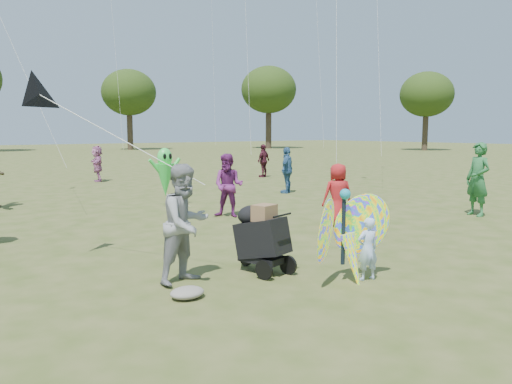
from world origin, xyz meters
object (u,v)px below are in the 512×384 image
Objects in this scene: crowd_e at (229,186)px; crowd_h at (264,161)px; alien_kite at (165,174)px; butterfly_kite at (347,238)px; crowd_f at (478,179)px; child_girl at (368,249)px; crowd_c at (287,170)px; crowd_a at (338,195)px; jogging_stroller at (261,234)px; crowd_j at (97,164)px; adult_man at (186,224)px.

crowd_h is at bearing 99.27° from crowd_e.
butterfly_kite is at bearing -98.62° from alien_kite.
alien_kite is (-8.16, -5.76, 0.18)m from crowd_h.
crowd_h is (2.30, 12.09, -0.17)m from crowd_f.
crowd_c is at bearing -108.29° from child_girl.
butterfly_kite is at bearing 68.24° from crowd_a.
butterfly_kite is at bearing -55.29° from crowd_e.
jogging_stroller is 0.64× the size of butterfly_kite.
child_girl is 0.58× the size of crowd_e.
crowd_e is 1.48× the size of jogging_stroller.
crowd_h is 7.65m from crowd_j.
crowd_h is 0.91× the size of alien_kite.
alien_kite is at bearing 153.44° from crowd_e.
crowd_c reaches higher than crowd_h.
crowd_a is 0.93× the size of crowd_j.
crowd_j is at bearing -63.46° from crowd_a.
child_girl is 0.65× the size of crowd_a.
crowd_e is at bearing -110.52° from crowd_f.
crowd_j is at bearing 139.25° from crowd_e.
crowd_e reaches higher than child_girl.
adult_man is at bearing -114.63° from alien_kite.
crowd_e is 11.28m from crowd_h.
adult_man is 0.91× the size of crowd_f.
crowd_c is at bearing 84.84° from crowd_e.
crowd_c is at bearing -158.04° from crowd_f.
jogging_stroller is 0.64× the size of alien_kite.
butterfly_kite is at bearing -76.99° from jogging_stroller.
crowd_j is (-7.13, 2.79, -0.00)m from crowd_h.
butterfly_kite is 8.37m from alien_kite.
crowd_f is (8.99, 0.50, 0.09)m from adult_man.
adult_man is 1.19× the size of crowd_a.
crowd_h reaches higher than crowd_a.
butterfly_kite is (-6.27, -8.65, -0.15)m from crowd_c.
crowd_f reaches higher than crowd_c.
crowd_j is 0.91× the size of butterfly_kite.
jogging_stroller is (-6.92, -7.41, -0.21)m from crowd_c.
alien_kite reaches higher than child_girl.
butterfly_kite is at bearing -59.85° from crowd_f.
alien_kite is at bearing 60.00° from jogging_stroller.
child_girl is at bearing 72.39° from crowd_a.
crowd_c is 0.85× the size of crowd_f.
alien_kite is (-0.52, 2.54, 0.15)m from crowd_e.
child_girl is 0.60× the size of crowd_h.
crowd_c is 0.95× the size of butterfly_kite.
crowd_a is 0.89× the size of crowd_c.
crowd_e reaches higher than crowd_j.
crowd_c is 1.05× the size of crowd_j.
jogging_stroller is at bearing -105.15° from alien_kite.
crowd_j is at bearing -80.72° from child_girl.
crowd_h is 1.01× the size of crowd_j.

